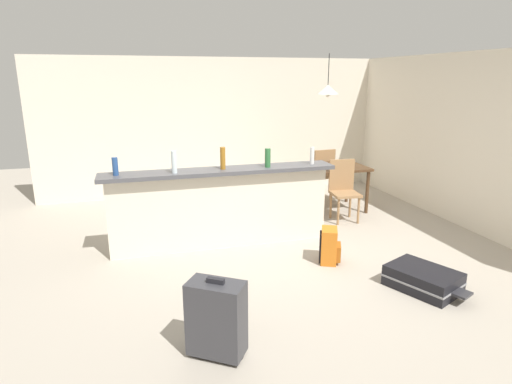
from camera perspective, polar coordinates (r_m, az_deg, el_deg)
name	(u,v)px	position (r m, az deg, el deg)	size (l,w,h in m)	color
ground_plane	(271,252)	(5.52, 1.99, -8.03)	(13.00, 13.00, 0.05)	#ADA393
wall_back	(221,127)	(8.08, -4.72, 8.70)	(6.60, 0.10, 2.50)	silver
wall_right	(463,140)	(6.97, 25.99, 6.22)	(0.10, 6.00, 2.50)	silver
partition_half_wall	(221,210)	(5.50, -4.64, -2.43)	(2.80, 0.20, 0.98)	silver
bar_countertop	(221,171)	(5.37, -4.76, 2.81)	(2.96, 0.40, 0.05)	#4C4C51
bottle_blue	(115,166)	(5.25, -18.34, 3.28)	(0.07, 0.07, 0.21)	#284C89
bottle_clear	(174,162)	(5.19, -10.91, 3.95)	(0.07, 0.07, 0.27)	silver
bottle_amber	(223,158)	(5.33, -4.47, 4.53)	(0.07, 0.07, 0.28)	#9E661E
bottle_green	(268,158)	(5.45, 1.57, 4.60)	(0.07, 0.07, 0.24)	#2D6B38
bottle_white	(312,155)	(5.70, 7.52, 4.87)	(0.06, 0.06, 0.23)	silver
dining_table	(331,172)	(7.10, 10.03, 2.68)	(1.10, 0.80, 0.74)	#4C331E
dining_chair_near_partition	(343,187)	(6.66, 11.62, 0.64)	(0.44, 0.44, 0.93)	#9E754C
dining_chair_far_side	(321,172)	(7.66, 8.74, 2.66)	(0.44, 0.44, 0.93)	#9E754C
pendant_lamp	(328,90)	(6.94, 9.59, 13.37)	(0.34, 0.34, 0.66)	black
suitcase_flat_black	(423,279)	(4.85, 21.47, -10.80)	(0.73, 0.89, 0.22)	black
suitcase_upright_charcoal	(216,318)	(3.47, -5.31, -16.46)	(0.50, 0.45, 0.67)	#38383D
backpack_orange	(330,246)	(5.18, 9.83, -7.17)	(0.31, 0.33, 0.42)	orange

